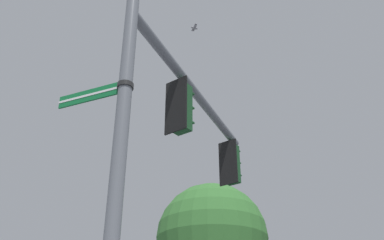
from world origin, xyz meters
The scene contains 7 objects.
signal_pole centered at (0.00, 0.00, 3.90)m, with size 0.22×0.22×7.80m, color slate.
mast_arm centered at (-0.64, 2.78, 7.01)m, with size 0.21×0.21×5.70m, color slate.
traffic_light_nearest_pole centered at (-0.47, 2.05, 6.21)m, with size 0.54×0.49×1.31m.
traffic_light_mid_inner centered at (-1.18, 5.14, 6.21)m, with size 0.54×0.49×1.31m.
street_name_sign centered at (-0.41, -0.09, 5.48)m, with size 1.38×0.44×0.22m.
bird_flying centered at (-1.16, 3.45, 9.69)m, with size 0.27×0.21×0.08m.
tree_by_storefront centered at (-4.94, 9.72, 5.64)m, with size 4.24×4.24×7.77m.
Camera 1 is at (4.22, -3.93, 1.74)m, focal length 40.20 mm.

